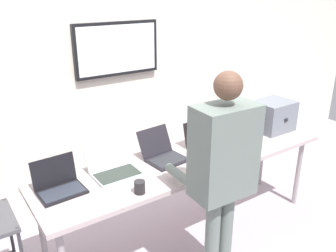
{
  "coord_description": "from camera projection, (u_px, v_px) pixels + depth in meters",
  "views": [
    {
      "loc": [
        -1.75,
        -2.22,
        2.2
      ],
      "look_at": [
        -0.11,
        0.18,
        1.06
      ],
      "focal_mm": 38.17,
      "sensor_mm": 36.0,
      "label": 1
    }
  ],
  "objects": [
    {
      "name": "laptop_station_0",
      "position": [
        59.0,
        184.0,
        2.61
      ],
      "size": [
        0.34,
        0.28,
        0.24
      ],
      "color": "black",
      "rests_on": "workbench"
    },
    {
      "name": "person",
      "position": [
        222.0,
        167.0,
        2.47
      ],
      "size": [
        0.45,
        0.6,
        1.71
      ],
      "color": "slate",
      "rests_on": "ground"
    },
    {
      "name": "coffee_mug",
      "position": [
        140.0,
        187.0,
        2.59
      ],
      "size": [
        0.08,
        0.08,
        0.09
      ],
      "color": "black",
      "rests_on": "workbench"
    },
    {
      "name": "ground",
      "position": [
        188.0,
        234.0,
        3.44
      ],
      "size": [
        8.0,
        8.0,
        0.04
      ],
      "primitive_type": "cube",
      "color": "#A0939F"
    },
    {
      "name": "workbench",
      "position": [
        190.0,
        163.0,
        3.16
      ],
      "size": [
        2.73,
        0.7,
        0.8
      ],
      "color": "#B7A3A2",
      "rests_on": "ground"
    },
    {
      "name": "laptop_station_4",
      "position": [
        239.0,
        131.0,
        3.55
      ],
      "size": [
        0.33,
        0.31,
        0.26
      ],
      "color": "#25252B",
      "rests_on": "workbench"
    },
    {
      "name": "equipment_box",
      "position": [
        273.0,
        115.0,
        3.71
      ],
      "size": [
        0.39,
        0.34,
        0.31
      ],
      "color": "slate",
      "rests_on": "workbench"
    },
    {
      "name": "laptop_station_3",
      "position": [
        204.0,
        142.0,
        3.32
      ],
      "size": [
        0.33,
        0.3,
        0.24
      ],
      "color": "black",
      "rests_on": "workbench"
    },
    {
      "name": "laptop_station_2",
      "position": [
        162.0,
        153.0,
        3.1
      ],
      "size": [
        0.35,
        0.38,
        0.25
      ],
      "color": "black",
      "rests_on": "workbench"
    },
    {
      "name": "back_wall",
      "position": [
        126.0,
        76.0,
        3.82
      ],
      "size": [
        8.0,
        0.11,
        2.6
      ],
      "color": "silver",
      "rests_on": "ground"
    },
    {
      "name": "laptop_station_1",
      "position": [
        113.0,
        166.0,
        2.88
      ],
      "size": [
        0.37,
        0.37,
        0.24
      ],
      "color": "#ABB7BA",
      "rests_on": "workbench"
    }
  ]
}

